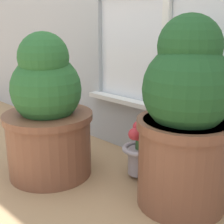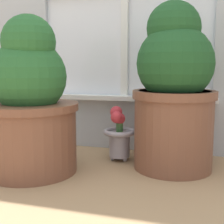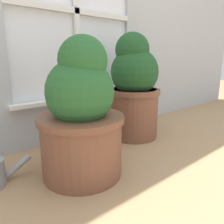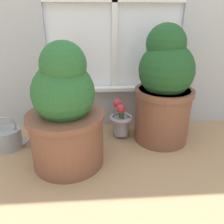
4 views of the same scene
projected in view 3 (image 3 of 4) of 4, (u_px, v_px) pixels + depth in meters
The scene contains 4 objects.
ground_plane at pixel (148, 168), 1.13m from camera, with size 10.00×10.00×0.00m, color tan.
potted_plant_left at pixel (81, 117), 1.02m from camera, with size 0.41×0.41×0.66m.
potted_plant_right at pixel (134, 88), 1.53m from camera, with size 0.36×0.36×0.73m.
flower_vase at pixel (101, 125), 1.45m from camera, with size 0.16×0.16×0.26m.
Camera 3 is at (-0.81, -0.67, 0.56)m, focal length 35.00 mm.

